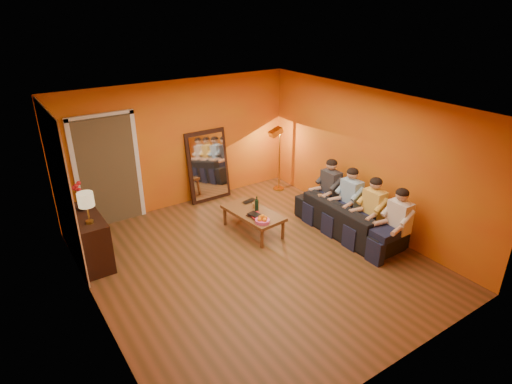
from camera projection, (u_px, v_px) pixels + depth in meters
room_shell at (243, 183)px, 6.88m from camera, size 5.00×5.50×2.60m
white_accent at (61, 189)px, 6.66m from camera, size 0.02×1.90×2.58m
doorway_recess at (106, 170)px, 8.08m from camera, size 1.06×0.30×2.10m
door_jamb_left at (76, 178)px, 7.70m from camera, size 0.08×0.06×2.20m
door_jamb_right at (138, 166)px, 8.28m from camera, size 0.08×0.06×2.20m
door_header at (100, 116)px, 7.55m from camera, size 1.22×0.06×0.08m
mirror_frame at (208, 166)px, 9.09m from camera, size 0.92×0.27×1.51m
mirror_glass at (209, 166)px, 9.06m from camera, size 0.78×0.21×1.35m
sideboard at (89, 238)px, 7.00m from camera, size 0.44×1.18×0.85m
table_lamp at (87, 208)px, 6.49m from camera, size 0.24×0.24×0.51m
sofa at (348, 217)px, 7.94m from camera, size 2.14×0.84×0.63m
coffee_table at (253, 221)px, 7.98m from camera, size 0.74×1.28×0.42m
floor_lamp at (279, 160)px, 9.55m from camera, size 0.30×0.24×1.44m
dog at (326, 210)px, 8.13m from camera, size 0.50×0.64×0.66m
person_far_left at (399, 222)px, 7.13m from camera, size 0.70×0.44×1.22m
person_mid_left at (373, 210)px, 7.54m from camera, size 0.70×0.44×1.22m
person_mid_right at (351, 199)px, 7.96m from camera, size 0.70×0.44×1.22m
person_far_right at (330, 189)px, 8.37m from camera, size 0.70×0.44×1.22m
fruit_bowl at (262, 219)px, 7.47m from camera, size 0.26×0.26×0.16m
wine_bottle at (257, 204)px, 7.82m from camera, size 0.07×0.07×0.31m
tumbler at (255, 205)px, 8.03m from camera, size 0.11×0.11×0.09m
laptop at (251, 202)px, 8.24m from camera, size 0.32×0.24×0.02m
book_lower at (251, 218)px, 7.65m from camera, size 0.24×0.29×0.02m
book_mid at (251, 216)px, 7.65m from camera, size 0.24×0.29×0.02m
book_upper at (251, 216)px, 7.62m from camera, size 0.20×0.25×0.02m
vase at (80, 204)px, 6.97m from camera, size 0.18×0.18×0.19m
flowers at (77, 189)px, 6.86m from camera, size 0.17×0.17×0.51m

